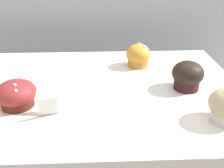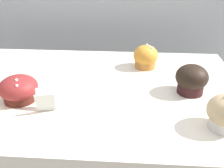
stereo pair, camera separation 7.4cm
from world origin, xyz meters
The scene contains 5 objects.
wall_back centered at (0.00, 0.60, 0.90)m, with size 3.20×0.10×1.80m, color #B2B7BC.
muffin_back_left centered at (0.32, -0.02, 0.94)m, with size 0.09×0.09×0.09m.
muffin_back_right centered at (0.20, 0.17, 0.93)m, with size 0.09×0.09×0.09m.
muffin_front_left centered at (-0.17, -0.09, 0.93)m, with size 0.11×0.11×0.08m.
price_card centered at (-0.08, -0.14, 0.93)m, with size 0.06×0.05×0.06m.
Camera 2 is at (0.14, -0.72, 1.28)m, focal length 42.00 mm.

